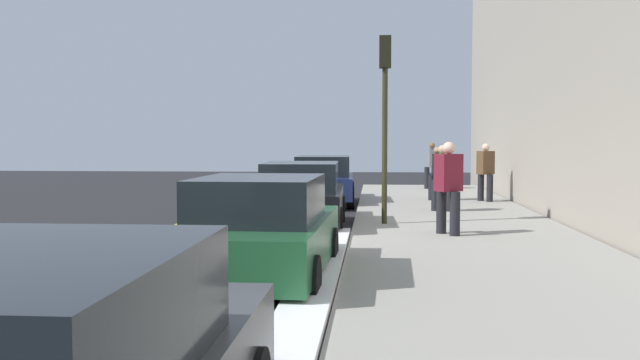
{
  "coord_description": "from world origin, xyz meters",
  "views": [
    {
      "loc": [
        -14.6,
        -1.47,
        2.03
      ],
      "look_at": [
        1.57,
        -0.19,
        1.07
      ],
      "focal_mm": 38.87,
      "sensor_mm": 36.0,
      "label": 1
    }
  ],
  "objects_px": {
    "traffic_light_pole": "(385,97)",
    "rolling_suitcase": "(432,181)",
    "parked_car_navy": "(323,180)",
    "pedestrian_olive_coat": "(442,176)",
    "parked_car_green": "(261,231)",
    "pedestrian_black_coat": "(437,172)",
    "pedestrian_grey_coat": "(432,164)",
    "parked_car_black": "(302,196)",
    "pedestrian_brown_coat": "(485,171)",
    "pedestrian_burgundy_coat": "(448,185)"
  },
  "relations": [
    {
      "from": "parked_car_green",
      "to": "rolling_suitcase",
      "type": "xyz_separation_m",
      "value": [
        17.52,
        -3.77,
        -0.34
      ]
    },
    {
      "from": "parked_car_navy",
      "to": "pedestrian_black_coat",
      "type": "relative_size",
      "value": 2.66
    },
    {
      "from": "pedestrian_black_coat",
      "to": "rolling_suitcase",
      "type": "height_order",
      "value": "pedestrian_black_coat"
    },
    {
      "from": "parked_car_green",
      "to": "rolling_suitcase",
      "type": "distance_m",
      "value": 17.93
    },
    {
      "from": "pedestrian_olive_coat",
      "to": "pedestrian_black_coat",
      "type": "bearing_deg",
      "value": -2.79
    },
    {
      "from": "parked_car_green",
      "to": "parked_car_navy",
      "type": "distance_m",
      "value": 11.78
    },
    {
      "from": "parked_car_black",
      "to": "parked_car_green",
      "type": "bearing_deg",
      "value": -179.43
    },
    {
      "from": "parked_car_black",
      "to": "pedestrian_grey_coat",
      "type": "distance_m",
      "value": 11.69
    },
    {
      "from": "parked_car_green",
      "to": "parked_car_navy",
      "type": "relative_size",
      "value": 0.97
    },
    {
      "from": "parked_car_black",
      "to": "parked_car_navy",
      "type": "height_order",
      "value": "same"
    },
    {
      "from": "pedestrian_black_coat",
      "to": "rolling_suitcase",
      "type": "distance_m",
      "value": 5.55
    },
    {
      "from": "parked_car_black",
      "to": "pedestrian_burgundy_coat",
      "type": "relative_size",
      "value": 2.42
    },
    {
      "from": "pedestrian_olive_coat",
      "to": "pedestrian_burgundy_coat",
      "type": "bearing_deg",
      "value": 175.98
    },
    {
      "from": "pedestrian_olive_coat",
      "to": "traffic_light_pole",
      "type": "bearing_deg",
      "value": 151.12
    },
    {
      "from": "pedestrian_grey_coat",
      "to": "traffic_light_pole",
      "type": "height_order",
      "value": "traffic_light_pole"
    },
    {
      "from": "parked_car_navy",
      "to": "pedestrian_olive_coat",
      "type": "bearing_deg",
      "value": -132.24
    },
    {
      "from": "pedestrian_burgundy_coat",
      "to": "pedestrian_black_coat",
      "type": "relative_size",
      "value": 1.12
    },
    {
      "from": "rolling_suitcase",
      "to": "pedestrian_black_coat",
      "type": "bearing_deg",
      "value": 177.12
    },
    {
      "from": "pedestrian_burgundy_coat",
      "to": "traffic_light_pole",
      "type": "relative_size",
      "value": 0.44
    },
    {
      "from": "pedestrian_olive_coat",
      "to": "parked_car_navy",
      "type": "bearing_deg",
      "value": 47.76
    },
    {
      "from": "parked_car_green",
      "to": "pedestrian_black_coat",
      "type": "distance_m",
      "value": 12.51
    },
    {
      "from": "pedestrian_burgundy_coat",
      "to": "pedestrian_olive_coat",
      "type": "relative_size",
      "value": 1.06
    },
    {
      "from": "parked_car_green",
      "to": "pedestrian_black_coat",
      "type": "relative_size",
      "value": 2.58
    },
    {
      "from": "parked_car_navy",
      "to": "rolling_suitcase",
      "type": "relative_size",
      "value": 4.89
    },
    {
      "from": "traffic_light_pole",
      "to": "rolling_suitcase",
      "type": "height_order",
      "value": "traffic_light_pole"
    },
    {
      "from": "pedestrian_black_coat",
      "to": "pedestrian_brown_coat",
      "type": "bearing_deg",
      "value": -100.89
    },
    {
      "from": "pedestrian_black_coat",
      "to": "rolling_suitcase",
      "type": "relative_size",
      "value": 1.84
    },
    {
      "from": "pedestrian_grey_coat",
      "to": "pedestrian_brown_coat",
      "type": "bearing_deg",
      "value": -167.43
    },
    {
      "from": "parked_car_green",
      "to": "pedestrian_grey_coat",
      "type": "height_order",
      "value": "pedestrian_grey_coat"
    },
    {
      "from": "pedestrian_black_coat",
      "to": "traffic_light_pole",
      "type": "relative_size",
      "value": 0.39
    },
    {
      "from": "pedestrian_grey_coat",
      "to": "pedestrian_olive_coat",
      "type": "distance_m",
      "value": 8.26
    },
    {
      "from": "pedestrian_brown_coat",
      "to": "pedestrian_burgundy_coat",
      "type": "bearing_deg",
      "value": 165.8
    },
    {
      "from": "pedestrian_black_coat",
      "to": "parked_car_black",
      "type": "bearing_deg",
      "value": 149.64
    },
    {
      "from": "pedestrian_olive_coat",
      "to": "rolling_suitcase",
      "type": "relative_size",
      "value": 1.94
    },
    {
      "from": "parked_car_navy",
      "to": "pedestrian_black_coat",
      "type": "bearing_deg",
      "value": -86.25
    },
    {
      "from": "parked_car_navy",
      "to": "rolling_suitcase",
      "type": "xyz_separation_m",
      "value": [
        5.74,
        -3.77,
        -0.34
      ]
    },
    {
      "from": "parked_car_black",
      "to": "parked_car_navy",
      "type": "relative_size",
      "value": 1.01
    },
    {
      "from": "parked_car_green",
      "to": "pedestrian_burgundy_coat",
      "type": "relative_size",
      "value": 2.31
    },
    {
      "from": "pedestrian_olive_coat",
      "to": "traffic_light_pole",
      "type": "xyz_separation_m",
      "value": [
        -2.8,
        1.54,
        1.9
      ]
    },
    {
      "from": "pedestrian_black_coat",
      "to": "pedestrian_olive_coat",
      "type": "bearing_deg",
      "value": 177.21
    },
    {
      "from": "pedestrian_grey_coat",
      "to": "pedestrian_black_coat",
      "type": "bearing_deg",
      "value": 177.18
    },
    {
      "from": "pedestrian_burgundy_coat",
      "to": "rolling_suitcase",
      "type": "height_order",
      "value": "pedestrian_burgundy_coat"
    },
    {
      "from": "pedestrian_grey_coat",
      "to": "pedestrian_brown_coat",
      "type": "distance_m",
      "value": 5.39
    },
    {
      "from": "pedestrian_burgundy_coat",
      "to": "pedestrian_black_coat",
      "type": "bearing_deg",
      "value": -3.51
    },
    {
      "from": "parked_car_navy",
      "to": "pedestrian_olive_coat",
      "type": "height_order",
      "value": "pedestrian_olive_coat"
    },
    {
      "from": "rolling_suitcase",
      "to": "parked_car_navy",
      "type": "bearing_deg",
      "value": 146.68
    },
    {
      "from": "parked_car_green",
      "to": "rolling_suitcase",
      "type": "height_order",
      "value": "parked_car_green"
    },
    {
      "from": "pedestrian_grey_coat",
      "to": "rolling_suitcase",
      "type": "height_order",
      "value": "pedestrian_grey_coat"
    },
    {
      "from": "pedestrian_olive_coat",
      "to": "rolling_suitcase",
      "type": "xyz_separation_m",
      "value": [
        8.77,
        -0.44,
        -0.65
      ]
    },
    {
      "from": "parked_car_green",
      "to": "parked_car_black",
      "type": "xyz_separation_m",
      "value": [
        5.95,
        0.06,
        0.0
      ]
    }
  ]
}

